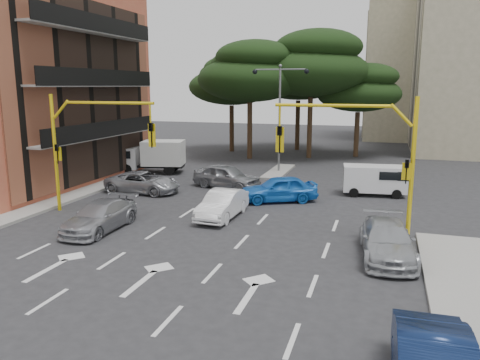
% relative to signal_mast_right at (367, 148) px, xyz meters
% --- Properties ---
extents(ground, '(120.00, 120.00, 0.00)m').
position_rel_signal_mast_right_xyz_m(ground, '(-6.80, -1.99, -3.88)').
color(ground, '#28282B').
rests_on(ground, ground).
extents(median_strip, '(1.40, 6.00, 0.15)m').
position_rel_signal_mast_right_xyz_m(median_strip, '(-6.80, 14.01, -3.81)').
color(median_strip, gray).
rests_on(median_strip, ground).
extents(apartment_beige_far, '(16.20, 12.15, 16.70)m').
position_rel_signal_mast_right_xyz_m(apartment_beige_far, '(6.15, 42.01, 4.47)').
color(apartment_beige_far, tan).
rests_on(apartment_beige_far, ground).
extents(pine_left_near, '(9.15, 9.15, 10.23)m').
position_rel_signal_mast_right_xyz_m(pine_left_near, '(-10.75, 19.96, 3.72)').
color(pine_left_near, '#382616').
rests_on(pine_left_near, ground).
extents(pine_center, '(9.98, 9.98, 11.16)m').
position_rel_signal_mast_right_xyz_m(pine_center, '(-5.75, 21.96, 4.41)').
color(pine_center, '#382616').
rests_on(pine_center, ground).
extents(pine_left_far, '(8.32, 8.32, 9.30)m').
position_rel_signal_mast_right_xyz_m(pine_left_far, '(-13.75, 23.96, 3.03)').
color(pine_left_far, '#382616').
rests_on(pine_left_far, ground).
extents(pine_right, '(7.49, 7.49, 8.37)m').
position_rel_signal_mast_right_xyz_m(pine_right, '(-1.75, 23.96, 2.33)').
color(pine_right, '#382616').
rests_on(pine_right, ground).
extents(pine_back, '(9.15, 9.15, 10.23)m').
position_rel_signal_mast_right_xyz_m(pine_back, '(-7.75, 26.96, 3.72)').
color(pine_back, '#382616').
rests_on(pine_back, ground).
extents(signal_mast_right, '(5.79, 0.37, 6.00)m').
position_rel_signal_mast_right_xyz_m(signal_mast_right, '(0.00, 0.00, 0.00)').
color(signal_mast_right, yellow).
rests_on(signal_mast_right, ground).
extents(signal_mast_left, '(5.79, 0.37, 6.00)m').
position_rel_signal_mast_right_xyz_m(signal_mast_left, '(-13.61, 0.00, 0.00)').
color(signal_mast_left, yellow).
rests_on(signal_mast_left, ground).
extents(street_lamp_center, '(4.16, 0.36, 7.77)m').
position_rel_signal_mast_right_xyz_m(street_lamp_center, '(-6.80, 14.01, 1.54)').
color(street_lamp_center, slate).
rests_on(street_lamp_center, median_strip).
extents(car_white_hatch, '(1.57, 4.13, 1.34)m').
position_rel_signal_mast_right_xyz_m(car_white_hatch, '(-6.79, 1.22, -3.21)').
color(car_white_hatch, silver).
rests_on(car_white_hatch, ground).
extents(car_blue_compact, '(4.59, 3.43, 1.46)m').
position_rel_signal_mast_right_xyz_m(car_blue_compact, '(-4.85, 5.28, -3.16)').
color(car_blue_compact, blue).
rests_on(car_blue_compact, ground).
extents(car_silver_wagon, '(1.81, 4.44, 1.29)m').
position_rel_signal_mast_right_xyz_m(car_silver_wagon, '(-11.39, -2.32, -3.24)').
color(car_silver_wagon, '#9C9DA4').
rests_on(car_silver_wagon, ground).
extents(car_silver_cross_a, '(4.64, 2.25, 1.27)m').
position_rel_signal_mast_right_xyz_m(car_silver_cross_a, '(-13.24, 5.01, -3.25)').
color(car_silver_cross_a, '#9E9FA5').
rests_on(car_silver_cross_a, ground).
extents(car_silver_cross_b, '(4.71, 2.79, 1.50)m').
position_rel_signal_mast_right_xyz_m(car_silver_cross_b, '(-8.79, 7.76, -3.13)').
color(car_silver_cross_b, gray).
rests_on(car_silver_cross_b, ground).
extents(car_silver_parked, '(2.36, 4.81, 1.35)m').
position_rel_signal_mast_right_xyz_m(car_silver_parked, '(0.97, -2.08, -3.21)').
color(car_silver_parked, '#A5A8AD').
rests_on(car_silver_parked, ground).
extents(van_white, '(3.78, 2.06, 1.80)m').
position_rel_signal_mast_right_xyz_m(van_white, '(0.22, 8.47, -2.98)').
color(van_white, white).
rests_on(van_white, ground).
extents(box_truck_a, '(5.27, 3.16, 2.42)m').
position_rel_signal_mast_right_xyz_m(box_truck_a, '(-15.80, 11.07, -2.67)').
color(box_truck_a, silver).
rests_on(box_truck_a, ground).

